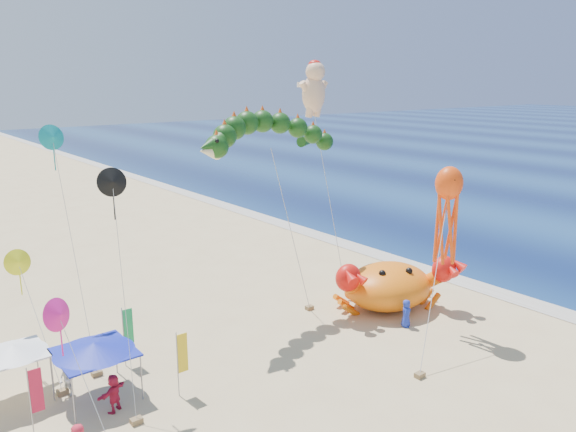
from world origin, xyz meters
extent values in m
plane|color=#D1B784|center=(0.00, 0.00, 0.00)|extent=(320.00, 320.00, 0.00)
plane|color=silver|center=(12.00, 0.00, 0.01)|extent=(320.00, 320.00, 0.00)
ellipsoid|color=orange|center=(4.16, -0.61, 1.43)|extent=(7.49, 6.96, 2.87)
sphere|color=red|center=(0.95, -1.81, 2.71)|extent=(1.71, 1.71, 1.71)
sphere|color=black|center=(3.26, -1.61, 2.71)|extent=(0.44, 0.44, 0.44)
sphere|color=red|center=(7.37, -1.81, 2.71)|extent=(1.71, 1.71, 1.71)
sphere|color=black|center=(5.06, -1.61, 2.71)|extent=(0.44, 0.44, 0.44)
cone|color=#11390F|center=(-6.90, 4.46, 10.91)|extent=(1.64, 1.21, 1.34)
cylinder|color=#B2B2B2|center=(-0.75, 3.33, 5.20)|extent=(1.37, 2.32, 10.11)
cube|color=olive|center=(-0.09, 2.19, 0.12)|extent=(0.50, 0.35, 0.25)
ellipsoid|color=#F9C398|center=(5.98, 9.03, 13.32)|extent=(1.88, 1.55, 2.77)
sphere|color=#F9C398|center=(5.98, 8.86, 14.94)|extent=(1.45, 1.45, 1.45)
ellipsoid|color=red|center=(5.98, 8.94, 15.45)|extent=(0.94, 0.94, 0.66)
cylinder|color=#B2B2B2|center=(5.73, 6.96, 6.18)|extent=(0.55, 4.17, 12.07)
cube|color=olive|center=(5.48, 4.90, 0.12)|extent=(0.50, 0.35, 0.25)
ellipsoid|color=#FF490D|center=(4.12, -4.74, 8.74)|extent=(1.65, 1.49, 1.90)
cylinder|color=#B2B2B2|center=(1.41, -6.19, 4.17)|extent=(5.46, 2.96, 8.06)
cube|color=olive|center=(-1.30, -7.65, 0.12)|extent=(0.50, 0.35, 0.25)
cylinder|color=gray|center=(-15.95, -0.99, 1.10)|extent=(0.06, 0.06, 2.20)
cylinder|color=gray|center=(-12.88, -0.99, 1.10)|extent=(0.06, 0.06, 2.20)
cylinder|color=gray|center=(-15.95, 2.07, 1.10)|extent=(0.06, 0.06, 2.20)
cylinder|color=gray|center=(-12.88, 2.07, 1.10)|extent=(0.06, 0.06, 2.20)
cube|color=#121FA4|center=(-14.42, 0.54, 2.24)|extent=(3.30, 3.30, 0.08)
cone|color=#121FA4|center=(-14.42, 0.54, 2.48)|extent=(3.63, 3.63, 0.45)
cylinder|color=gray|center=(-16.13, 1.42, 1.10)|extent=(0.06, 0.06, 2.20)
cylinder|color=gray|center=(-16.13, 3.91, 1.10)|extent=(0.06, 0.06, 2.20)
cube|color=white|center=(-17.37, 2.67, 2.24)|extent=(2.73, 2.73, 0.08)
cone|color=white|center=(-17.37, 2.67, 2.48)|extent=(3.00, 3.00, 0.45)
cylinder|color=gray|center=(-11.44, -1.77, 1.60)|extent=(0.05, 0.05, 3.20)
cube|color=yellow|center=(-11.16, -1.77, 2.10)|extent=(0.50, 0.04, 1.90)
cylinder|color=gray|center=(-17.62, -0.99, 1.60)|extent=(0.05, 0.05, 3.20)
cube|color=#C2183A|center=(-17.34, -0.99, 2.10)|extent=(0.50, 0.04, 1.90)
cylinder|color=gray|center=(-12.26, 2.50, 1.60)|extent=(0.05, 0.05, 3.20)
cube|color=green|center=(-11.98, 2.50, 2.10)|extent=(0.50, 0.04, 1.90)
imported|color=#1F33B5|center=(2.77, -3.31, 0.84)|extent=(0.98, 0.88, 1.68)
imported|color=white|center=(-15.49, 1.50, 0.78)|extent=(0.85, 0.93, 1.55)
imported|color=#1E3CAF|center=(-13.69, 3.18, 0.80)|extent=(0.46, 0.63, 1.59)
imported|color=#BE1E3F|center=(-14.26, -1.11, 0.88)|extent=(1.69, 1.21, 1.76)
cone|color=#F51B91|center=(-16.58, -2.53, 5.72)|extent=(1.30, 0.51, 1.32)
cylinder|color=#B2B2B2|center=(-16.33, -4.03, 2.88)|extent=(0.55, 3.04, 5.49)
cone|color=black|center=(-13.04, 0.39, 10.00)|extent=(1.30, 0.51, 1.32)
cylinder|color=#B2B2B2|center=(-12.79, -1.11, 5.02)|extent=(0.55, 3.04, 9.76)
cube|color=olive|center=(-12.54, -2.61, 0.12)|extent=(0.50, 0.35, 0.25)
cone|color=#F8FF1C|center=(-16.15, 5.44, 5.63)|extent=(1.30, 0.51, 1.32)
cylinder|color=#B2B2B2|center=(-15.90, 3.94, 2.84)|extent=(0.55, 3.04, 5.40)
cube|color=olive|center=(-15.65, 2.44, 0.12)|extent=(0.50, 0.35, 0.25)
cone|color=#0C878D|center=(-13.74, 6.25, 11.54)|extent=(1.30, 0.51, 1.32)
cylinder|color=#B2B2B2|center=(-13.49, 4.75, 5.80)|extent=(0.55, 3.04, 11.30)
cube|color=olive|center=(-13.24, 3.25, 0.12)|extent=(0.50, 0.35, 0.25)
camera|label=1|loc=(-21.97, -23.31, 14.31)|focal=35.00mm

